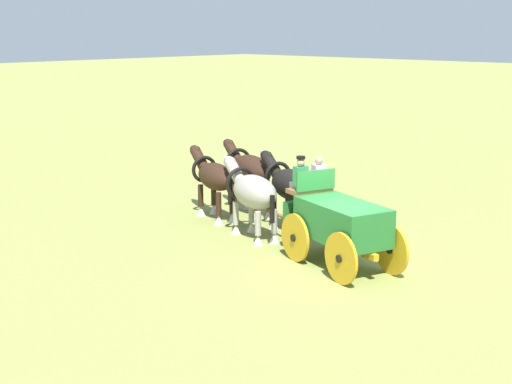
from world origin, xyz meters
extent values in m
plane|color=olive|center=(0.00, 0.00, 0.00)|extent=(220.00, 220.00, 0.00)
cube|color=#236B2D|center=(0.00, 0.00, 1.24)|extent=(2.93, 2.09, 0.98)
cube|color=brown|center=(1.50, -0.48, 1.77)|extent=(0.90, 1.32, 0.12)
cube|color=#236B2D|center=(1.88, -0.61, 1.10)|extent=(0.56, 1.10, 0.60)
cube|color=#236B2D|center=(1.21, -0.39, 2.10)|extent=(0.43, 1.17, 0.55)
cube|color=gold|center=(0.00, 0.00, 0.65)|extent=(2.82, 1.05, 0.16)
cylinder|color=gold|center=(1.24, 0.41, 0.65)|extent=(1.26, 0.48, 1.30)
cylinder|color=black|center=(1.24, 0.41, 0.65)|extent=(0.25, 0.23, 0.20)
cylinder|color=gold|center=(0.77, -1.06, 0.65)|extent=(1.26, 0.48, 1.30)
cylinder|color=black|center=(0.77, -1.06, 0.65)|extent=(0.25, 0.23, 0.20)
cylinder|color=gold|center=(-0.77, 1.06, 0.65)|extent=(1.26, 0.48, 1.30)
cylinder|color=black|center=(-0.77, 1.06, 0.65)|extent=(0.25, 0.23, 0.20)
cylinder|color=gold|center=(-1.24, -0.41, 0.65)|extent=(1.26, 0.48, 1.30)
cylinder|color=black|center=(-1.24, -0.41, 0.65)|extent=(0.25, 0.23, 0.20)
cylinder|color=brown|center=(2.49, -0.81, 0.70)|extent=(2.50, 0.89, 0.10)
cube|color=slate|center=(1.70, -0.24, 1.91)|extent=(0.48, 0.43, 0.16)
cube|color=#338C4C|center=(1.59, -0.20, 2.18)|extent=(0.34, 0.42, 0.55)
sphere|color=tan|center=(1.59, -0.20, 2.57)|extent=(0.22, 0.22, 0.22)
cylinder|color=black|center=(1.59, -0.20, 2.70)|extent=(0.24, 0.24, 0.08)
cube|color=#BCB293|center=(1.52, -0.80, 1.91)|extent=(0.48, 0.43, 0.16)
cube|color=silver|center=(1.40, -0.76, 2.18)|extent=(0.34, 0.42, 0.55)
sphere|color=tan|center=(1.40, -0.76, 2.57)|extent=(0.22, 0.22, 0.22)
ellipsoid|color=#9E998E|center=(3.55, -0.46, 1.41)|extent=(2.17, 1.54, 0.98)
cylinder|color=#9E998E|center=(4.29, -0.42, 0.65)|extent=(0.18, 0.18, 0.70)
cone|color=silver|center=(4.29, -0.42, 0.15)|extent=(0.30, 0.30, 0.30)
cylinder|color=#9E998E|center=(4.12, -0.93, 0.65)|extent=(0.18, 0.18, 0.70)
cone|color=silver|center=(4.12, -0.93, 0.15)|extent=(0.30, 0.30, 0.30)
cylinder|color=#9E998E|center=(2.98, 0.00, 0.65)|extent=(0.18, 0.18, 0.70)
cone|color=silver|center=(2.98, 0.00, 0.15)|extent=(0.30, 0.30, 0.30)
cylinder|color=#9E998E|center=(2.81, -0.51, 0.65)|extent=(0.18, 0.18, 0.70)
cone|color=silver|center=(2.81, -0.51, 0.15)|extent=(0.30, 0.30, 0.30)
cylinder|color=#9E998E|center=(4.74, -0.85, 1.82)|extent=(1.01, 0.63, 0.81)
ellipsoid|color=#9E998E|center=(5.09, -0.96, 2.07)|extent=(0.65, 0.43, 0.32)
cube|color=silver|center=(5.36, -1.05, 2.07)|extent=(0.09, 0.11, 0.24)
torus|color=black|center=(4.39, -0.74, 1.51)|extent=(0.42, 0.99, 1.00)
cylinder|color=black|center=(2.57, -0.15, 1.11)|extent=(0.14, 0.14, 0.80)
ellipsoid|color=black|center=(3.15, -1.70, 1.49)|extent=(2.11, 1.48, 0.94)
cylinder|color=black|center=(3.87, -1.66, 0.71)|extent=(0.18, 0.18, 0.76)
cone|color=silver|center=(3.87, -1.66, 0.16)|extent=(0.30, 0.30, 0.33)
cylinder|color=black|center=(3.71, -2.15, 0.71)|extent=(0.18, 0.18, 0.76)
cone|color=silver|center=(3.71, -2.15, 0.16)|extent=(0.30, 0.30, 0.33)
cylinder|color=black|center=(2.59, -1.25, 0.71)|extent=(0.18, 0.18, 0.76)
cone|color=silver|center=(2.59, -1.25, 0.16)|extent=(0.30, 0.30, 0.33)
cylinder|color=black|center=(2.43, -1.74, 0.71)|extent=(0.18, 0.18, 0.76)
cone|color=silver|center=(2.43, -1.74, 0.16)|extent=(0.30, 0.30, 0.33)
cylinder|color=black|center=(4.32, -2.08, 1.89)|extent=(1.01, 0.63, 0.81)
ellipsoid|color=black|center=(4.67, -2.19, 2.15)|extent=(0.65, 0.43, 0.32)
cube|color=silver|center=(4.94, -2.28, 2.15)|extent=(0.09, 0.11, 0.24)
torus|color=black|center=(3.97, -1.97, 1.59)|extent=(0.41, 0.95, 0.96)
cylinder|color=black|center=(2.19, -1.39, 1.19)|extent=(0.14, 0.14, 0.80)
ellipsoid|color=#331E14|center=(6.03, -1.26, 1.42)|extent=(2.10, 1.42, 0.87)
cylinder|color=#331E14|center=(6.74, -1.24, 0.68)|extent=(0.18, 0.18, 0.73)
cone|color=silver|center=(6.74, -1.24, 0.16)|extent=(0.30, 0.30, 0.31)
cylinder|color=#331E14|center=(6.59, -1.70, 0.68)|extent=(0.18, 0.18, 0.73)
cone|color=silver|center=(6.59, -1.70, 0.16)|extent=(0.30, 0.30, 0.31)
cylinder|color=#331E14|center=(5.46, -0.83, 0.68)|extent=(0.18, 0.18, 0.73)
cone|color=silver|center=(5.46, -0.83, 0.16)|extent=(0.30, 0.30, 0.31)
cylinder|color=#331E14|center=(5.31, -1.28, 0.68)|extent=(0.18, 0.18, 0.73)
cone|color=silver|center=(5.31, -1.28, 0.16)|extent=(0.30, 0.30, 0.31)
cylinder|color=#331E14|center=(7.20, -1.64, 1.81)|extent=(1.01, 0.63, 0.81)
ellipsoid|color=#331E14|center=(7.55, -1.76, 2.07)|extent=(0.65, 0.43, 0.32)
cube|color=silver|center=(7.82, -1.84, 2.07)|extent=(0.09, 0.11, 0.24)
torus|color=black|center=(6.85, -1.53, 1.52)|extent=(0.39, 0.90, 0.91)
cylinder|color=black|center=(5.06, -0.95, 1.12)|extent=(0.14, 0.14, 0.80)
ellipsoid|color=#331E14|center=(5.63, -2.50, 1.52)|extent=(2.27, 1.57, 0.98)
cylinder|color=#331E14|center=(6.40, -2.47, 0.71)|extent=(0.18, 0.18, 0.77)
cone|color=silver|center=(6.40, -2.47, 0.16)|extent=(0.30, 0.30, 0.33)
cylinder|color=#331E14|center=(6.23, -2.98, 0.71)|extent=(0.18, 0.18, 0.77)
cone|color=silver|center=(6.23, -2.98, 0.16)|extent=(0.30, 0.30, 0.33)
cylinder|color=#331E14|center=(5.02, -2.02, 0.71)|extent=(0.18, 0.18, 0.77)
cone|color=silver|center=(5.02, -2.02, 0.16)|extent=(0.30, 0.30, 0.33)
cylinder|color=#331E14|center=(4.85, -2.53, 0.71)|extent=(0.18, 0.18, 0.77)
cone|color=silver|center=(4.85, -2.53, 0.16)|extent=(0.30, 0.30, 0.33)
cylinder|color=#331E14|center=(6.86, -2.90, 1.92)|extent=(1.01, 0.63, 0.81)
ellipsoid|color=#331E14|center=(7.21, -3.01, 2.18)|extent=(0.65, 0.43, 0.32)
cube|color=silver|center=(7.48, -3.10, 2.18)|extent=(0.09, 0.11, 0.24)
torus|color=black|center=(6.51, -2.79, 1.62)|extent=(0.42, 0.99, 1.00)
cylinder|color=black|center=(4.59, -2.17, 1.22)|extent=(0.14, 0.14, 0.80)
camera|label=1|loc=(-11.30, 15.27, 6.16)|focal=53.10mm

